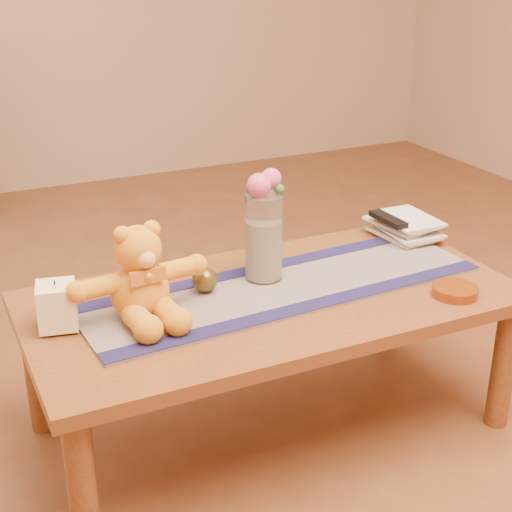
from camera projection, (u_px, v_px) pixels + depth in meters
name	position (u px, v px, depth m)	size (l,w,h in m)	color
floor	(271.00, 425.00, 2.34)	(5.50, 5.50, 0.00)	brown
coffee_table_top	(272.00, 301.00, 2.17)	(1.40, 0.70, 0.04)	#5E3116
table_leg_fl	(82.00, 488.00, 1.77)	(0.07, 0.07, 0.41)	#5E3116
table_leg_fr	(503.00, 366.00, 2.27)	(0.07, 0.07, 0.41)	#5E3116
table_leg_bl	(36.00, 370.00, 2.25)	(0.07, 0.07, 0.41)	#5E3116
table_leg_br	(392.00, 291.00, 2.76)	(0.07, 0.07, 0.41)	#5E3116
persian_runner	(284.00, 287.00, 2.20)	(1.20, 0.35, 0.01)	#191946
runner_border_near	(310.00, 305.00, 2.08)	(1.20, 0.06, 0.00)	#191642
runner_border_far	(260.00, 268.00, 2.32)	(1.20, 0.06, 0.00)	#191642
teddy_bear	(139.00, 273.00, 1.99)	(0.37, 0.30, 0.25)	orange
pillar_candle	(57.00, 306.00, 1.95)	(0.10, 0.10, 0.12)	#FFEEBB
candle_wick	(55.00, 283.00, 1.93)	(0.00, 0.00, 0.01)	black
glass_vase	(264.00, 237.00, 2.21)	(0.11, 0.11, 0.26)	silver
potpourri_fill	(264.00, 250.00, 2.22)	(0.09, 0.09, 0.18)	beige
rose_left	(259.00, 185.00, 2.12)	(0.07, 0.07, 0.07)	#D94C7E
rose_right	(271.00, 178.00, 2.15)	(0.06, 0.06, 0.06)	#D94C7E
blue_flower_back	(262.00, 182.00, 2.18)	(0.04, 0.04, 0.04)	#4B4EA3
blue_flower_side	(251.00, 188.00, 2.15)	(0.04, 0.04, 0.04)	#4B4EA3
leaf_sprig	(280.00, 189.00, 2.15)	(0.03, 0.03, 0.03)	#33662D
bronze_ball	(205.00, 280.00, 2.15)	(0.07, 0.07, 0.07)	#52421B
book_bottom	(385.00, 239.00, 2.54)	(0.17, 0.22, 0.02)	beige
book_lower	(387.00, 234.00, 2.53)	(0.16, 0.22, 0.02)	beige
book_upper	(384.00, 229.00, 2.52)	(0.17, 0.22, 0.02)	beige
book_top	(387.00, 223.00, 2.52)	(0.16, 0.22, 0.02)	beige
tv_remote	(388.00, 219.00, 2.50)	(0.04, 0.16, 0.02)	black
amber_dish	(455.00, 291.00, 2.16)	(0.13, 0.13, 0.03)	#BF5914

